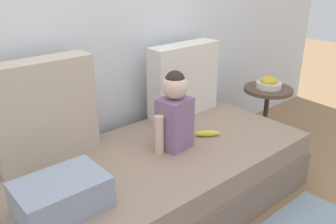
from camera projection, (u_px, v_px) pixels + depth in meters
ground_plane at (161, 207)px, 2.29m from camera, size 12.00×12.00×0.00m
back_wall at (100, 12)px, 2.26m from camera, size 5.13×0.10×2.34m
couch at (161, 181)px, 2.22m from camera, size 1.93×0.94×0.40m
throw_pillow_left at (44, 112)px, 1.97m from camera, size 0.57×0.16×0.59m
throw_pillow_right at (184, 80)px, 2.62m from camera, size 0.57×0.16×0.53m
toddler at (175, 112)px, 2.12m from camera, size 0.30×0.18×0.49m
banana at (207, 133)px, 2.34m from camera, size 0.16×0.14×0.04m
folded_blanket at (62, 195)px, 1.62m from camera, size 0.40×0.28×0.16m
side_table at (267, 100)px, 3.01m from camera, size 0.41×0.41×0.49m
fruit_bowl at (269, 83)px, 2.95m from camera, size 0.21×0.21×0.10m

